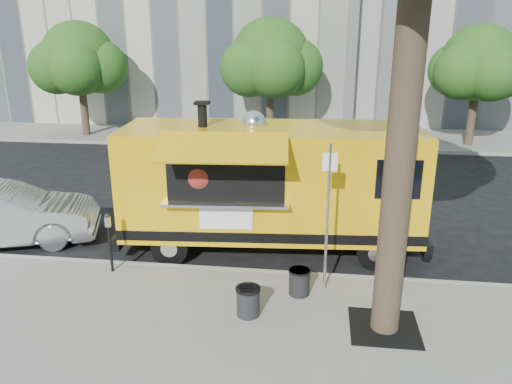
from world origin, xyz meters
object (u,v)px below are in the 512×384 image
sign_post (328,210)px  parking_meter (109,236)px  far_tree_b (270,58)px  trash_bin_left (299,281)px  trash_bin_right (248,300)px  sedan (0,215)px  food_truck (270,184)px  far_tree_c (479,63)px  far_tree_a (79,59)px

sign_post → parking_meter: size_ratio=2.25×
far_tree_b → sign_post: (2.55, -14.25, -1.98)m
parking_meter → trash_bin_left: 4.12m
trash_bin_right → sedan: bearing=157.8°
trash_bin_right → food_truck: bearing=89.1°
far_tree_c → parking_meter: far_tree_c is taller
parking_meter → food_truck: 3.81m
sign_post → sedan: 8.19m
sign_post → far_tree_c: bearing=65.2°
far_tree_b → trash_bin_left: 15.05m
trash_bin_left → parking_meter: bearing=173.5°
far_tree_b → sedan: bearing=-113.1°
far_tree_a → food_truck: size_ratio=0.73×
parking_meter → sedan: size_ratio=0.29×
food_truck → parking_meter: bearing=-153.6°
sedan → far_tree_c: bearing=-68.1°
sign_post → trash_bin_right: bearing=-140.6°
trash_bin_left → far_tree_a: bearing=128.1°
far_tree_c → far_tree_b: bearing=178.1°
far_tree_b → far_tree_c: (9.00, -0.30, -0.12)m
sedan → trash_bin_left: (7.48, -1.81, -0.33)m
sedan → trash_bin_right: (6.59, -2.69, -0.31)m
sign_post → far_tree_b: bearing=100.1°
trash_bin_left → sign_post: bearing=28.3°
sign_post → food_truck: food_truck is taller
sign_post → trash_bin_right: (-1.38, -1.14, -1.40)m
far_tree_c → sign_post: far_tree_c is taller
sedan → trash_bin_right: bearing=-131.0°
food_truck → far_tree_b: bearing=91.4°
trash_bin_left → sedan: bearing=166.4°
far_tree_b → sedan: 14.15m
food_truck → far_tree_a: bearing=126.7°
far_tree_a → sign_post: bearing=-50.2°
far_tree_b → far_tree_c: far_tree_b is taller
parking_meter → sedan: bearing=158.5°
far_tree_a → far_tree_b: 9.01m
far_tree_c → parking_meter: size_ratio=3.90×
trash_bin_right → far_tree_a: bearing=124.1°
far_tree_a → far_tree_b: size_ratio=0.97×
food_truck → sedan: 6.72m
sedan → sign_post: bearing=-119.8°
far_tree_c → parking_meter: (-11.00, -13.75, -2.74)m
far_tree_b → food_truck: size_ratio=0.75×
far_tree_b → trash_bin_left: bearing=-81.9°
sedan → parking_meter: bearing=-130.4°
far_tree_b → trash_bin_right: far_tree_b is taller
parking_meter → sedan: sedan is taller
far_tree_c → far_tree_a: bearing=-179.7°
sign_post → trash_bin_left: (-0.49, -0.26, -1.41)m
far_tree_b → food_truck: 12.38m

